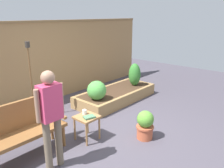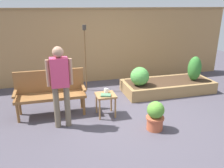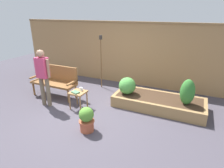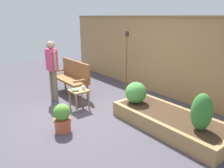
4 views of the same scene
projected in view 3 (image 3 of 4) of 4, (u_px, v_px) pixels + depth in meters
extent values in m
plane|color=#47424C|center=(85.00, 114.00, 4.87)|extent=(14.00, 14.00, 0.00)
cube|color=#A37A4C|center=(123.00, 54.00, 6.70)|extent=(8.40, 0.10, 2.10)
cube|color=olive|center=(124.00, 22.00, 6.31)|extent=(8.40, 0.14, 0.06)
cylinder|color=brown|center=(76.00, 92.00, 5.71)|extent=(0.06, 0.06, 0.40)
cylinder|color=brown|center=(68.00, 96.00, 5.41)|extent=(0.06, 0.06, 0.40)
cylinder|color=brown|center=(42.00, 85.00, 6.23)|extent=(0.06, 0.06, 0.40)
cylinder|color=brown|center=(34.00, 89.00, 5.92)|extent=(0.06, 0.06, 0.40)
cube|color=brown|center=(54.00, 83.00, 5.73)|extent=(1.44, 0.48, 0.06)
cube|color=brown|center=(57.00, 73.00, 5.81)|extent=(1.44, 0.06, 0.48)
cube|color=brown|center=(36.00, 76.00, 5.96)|extent=(0.06, 0.48, 0.04)
cube|color=brown|center=(72.00, 83.00, 5.42)|extent=(0.06, 0.48, 0.04)
cylinder|color=#9E7042|center=(87.00, 99.00, 5.18)|extent=(0.04, 0.04, 0.44)
cylinder|color=#9E7042|center=(80.00, 104.00, 4.90)|extent=(0.04, 0.04, 0.44)
cylinder|color=#9E7042|center=(77.00, 97.00, 5.31)|extent=(0.04, 0.04, 0.44)
cylinder|color=#9E7042|center=(70.00, 102.00, 5.03)|extent=(0.04, 0.04, 0.44)
cube|color=#9E7042|center=(78.00, 92.00, 5.02)|extent=(0.40, 0.40, 0.04)
cylinder|color=white|center=(81.00, 89.00, 5.07)|extent=(0.08, 0.08, 0.09)
torus|color=white|center=(82.00, 89.00, 5.05)|extent=(0.06, 0.01, 0.06)
cube|color=#4C7A56|center=(75.00, 92.00, 4.94)|extent=(0.24, 0.20, 0.03)
cylinder|color=#B75638|center=(87.00, 126.00, 4.16)|extent=(0.30, 0.30, 0.22)
cylinder|color=#B75638|center=(87.00, 121.00, 4.12)|extent=(0.34, 0.34, 0.04)
sphere|color=#569333|center=(86.00, 114.00, 4.06)|extent=(0.32, 0.32, 0.32)
cube|color=#997547|center=(154.00, 110.00, 4.78)|extent=(2.40, 0.09, 0.30)
cube|color=#997547|center=(161.00, 96.00, 5.55)|extent=(2.40, 0.09, 0.30)
cube|color=#997547|center=(119.00, 95.00, 5.61)|extent=(0.09, 0.82, 0.30)
cube|color=#997547|center=(205.00, 111.00, 4.71)|extent=(0.09, 0.82, 0.30)
cube|color=#422D1E|center=(158.00, 102.00, 5.16)|extent=(2.22, 0.82, 0.30)
cylinder|color=brown|center=(127.00, 92.00, 5.33)|extent=(0.04, 0.04, 0.06)
sphere|color=#4C9942|center=(127.00, 86.00, 5.26)|extent=(0.47, 0.47, 0.47)
cylinder|color=brown|center=(186.00, 103.00, 4.73)|extent=(0.04, 0.04, 0.06)
ellipsoid|color=#33752D|center=(187.00, 92.00, 4.62)|extent=(0.35, 0.35, 0.65)
cylinder|color=brown|center=(101.00, 64.00, 6.32)|extent=(0.03, 0.03, 1.63)
cylinder|color=#332D28|center=(101.00, 37.00, 6.01)|extent=(0.10, 0.10, 0.13)
cylinder|color=#70604C|center=(48.00, 92.00, 5.15)|extent=(0.11, 0.11, 0.82)
cylinder|color=#70604C|center=(43.00, 91.00, 5.23)|extent=(0.11, 0.11, 0.82)
cube|color=#D13D66|center=(42.00, 68.00, 4.95)|extent=(0.32, 0.20, 0.54)
cylinder|color=#9E755B|center=(48.00, 69.00, 4.87)|extent=(0.07, 0.07, 0.49)
cylinder|color=#9E755B|center=(36.00, 67.00, 5.02)|extent=(0.07, 0.07, 0.49)
sphere|color=#9E755B|center=(40.00, 54.00, 4.81)|extent=(0.20, 0.20, 0.20)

